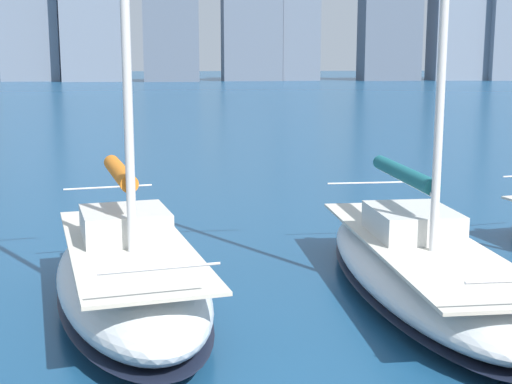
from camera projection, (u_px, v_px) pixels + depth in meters
name	position (u px, v px, depth m)	size (l,w,h in m)	color
city_skyline	(163.00, 1.00, 156.90)	(173.50, 25.13, 53.51)	slate
sailboat_teal	(419.00, 263.00, 14.14)	(2.77, 8.98, 12.54)	silver
sailboat_orange	(129.00, 274.00, 13.06)	(3.82, 7.65, 11.99)	silver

